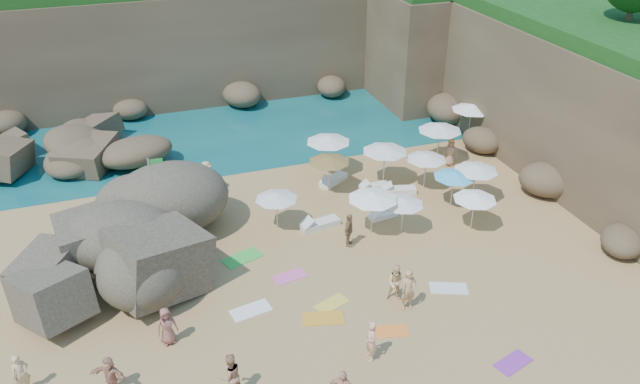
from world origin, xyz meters
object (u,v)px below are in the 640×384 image
object	(u,v)px
person_stand_0	(21,374)
person_stand_1	(230,375)
parasol_0	(276,196)
flag_pole	(154,182)
parasol_1	(328,139)
parasol_2	(385,148)
person_stand_5	(144,217)
person_stand_2	(207,177)
lounger_0	(320,224)
person_stand_6	(371,341)
rock_outcrop	(129,265)
person_stand_3	(349,230)
person_stand_4	(450,152)

from	to	relation	value
person_stand_0	person_stand_1	world-z (taller)	person_stand_1
parasol_0	flag_pole	bearing A→B (deg)	156.58
flag_pole	person_stand_0	bearing A→B (deg)	-120.58
parasol_1	person_stand_1	bearing A→B (deg)	-121.27
parasol_2	person_stand_5	size ratio (longest dim) A/B	1.70
person_stand_0	person_stand_2	xyz separation A→B (m)	(8.84, 12.36, 0.12)
person_stand_5	parasol_0	bearing A→B (deg)	-32.60
flag_pole	parasol_0	xyz separation A→B (m)	(5.64, -2.44, -0.53)
person_stand_1	parasol_1	bearing A→B (deg)	-135.30
lounger_0	person_stand_1	xyz separation A→B (m)	(-6.60, -9.41, 0.73)
parasol_0	parasol_2	size ratio (longest dim) A/B	0.84
flag_pole	person_stand_6	bearing A→B (deg)	-62.68
rock_outcrop	person_stand_1	size ratio (longest dim) A/B	4.87
person_stand_3	person_stand_5	world-z (taller)	person_stand_3
lounger_0	person_stand_4	bearing A→B (deg)	13.89
person_stand_2	person_stand_6	size ratio (longest dim) A/B	1.08
person_stand_5	person_stand_4	bearing A→B (deg)	-10.50
person_stand_3	person_stand_6	world-z (taller)	person_stand_6
person_stand_6	person_stand_5	bearing A→B (deg)	-145.54
flag_pole	person_stand_0	xyz separation A→B (m)	(-5.86, -9.92, -1.56)
parasol_2	person_stand_1	world-z (taller)	parasol_2
parasol_0	person_stand_5	world-z (taller)	parasol_0
person_stand_2	rock_outcrop	bearing A→B (deg)	90.50
person_stand_3	person_stand_1	bearing A→B (deg)	172.68
rock_outcrop	person_stand_5	bearing A→B (deg)	69.80
person_stand_0	person_stand_3	bearing A→B (deg)	-7.45
person_stand_4	person_stand_5	size ratio (longest dim) A/B	1.17
lounger_0	person_stand_0	world-z (taller)	person_stand_0
parasol_1	flag_pole	bearing A→B (deg)	-166.95
person_stand_0	person_stand_5	bearing A→B (deg)	35.75
parasol_2	person_stand_4	distance (m)	5.00
lounger_0	rock_outcrop	bearing A→B (deg)	172.84
parasol_2	person_stand_6	distance (m)	14.15
person_stand_0	person_stand_1	distance (m)	7.42
person_stand_3	person_stand_4	size ratio (longest dim) A/B	0.99
rock_outcrop	person_stand_6	bearing A→B (deg)	-48.14
flag_pole	person_stand_4	size ratio (longest dim) A/B	2.13
parasol_1	person_stand_5	bearing A→B (deg)	-165.92
lounger_0	parasol_0	bearing A→B (deg)	154.94
person_stand_3	person_stand_6	bearing A→B (deg)	-157.63
flag_pole	person_stand_5	distance (m)	1.83
person_stand_0	lounger_0	bearing A→B (deg)	0.80
rock_outcrop	lounger_0	bearing A→B (deg)	1.32
parasol_1	person_stand_3	size ratio (longest dim) A/B	1.49
person_stand_2	lounger_0	bearing A→B (deg)	171.05
person_stand_0	person_stand_3	distance (m)	15.14
parasol_1	person_stand_4	size ratio (longest dim) A/B	1.47
parasol_2	person_stand_3	bearing A→B (deg)	-128.81
lounger_0	person_stand_5	size ratio (longest dim) A/B	1.36
lounger_0	person_stand_0	bearing A→B (deg)	-161.67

